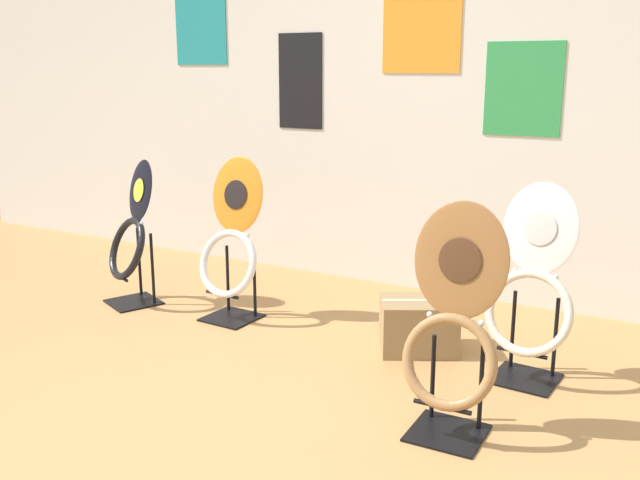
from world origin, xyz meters
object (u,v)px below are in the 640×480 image
at_px(storage_box, 418,325).
at_px(toilet_seat_display_woodgrain, 453,336).
at_px(toilet_seat_display_jazz_black, 131,240).
at_px(toilet_seat_display_orange_sun, 232,242).
at_px(toilet_seat_display_white_plain, 532,293).

bearing_deg(storage_box, toilet_seat_display_woodgrain, -59.83).
relative_size(toilet_seat_display_jazz_black, storage_box, 1.84).
xyz_separation_m(toilet_seat_display_woodgrain, storage_box, (-0.43, 0.73, -0.27)).
distance_m(toilet_seat_display_orange_sun, storage_box, 1.13).
distance_m(toilet_seat_display_jazz_black, toilet_seat_display_woodgrain, 2.27).
bearing_deg(toilet_seat_display_orange_sun, toilet_seat_display_white_plain, -0.09).
bearing_deg(toilet_seat_display_woodgrain, storage_box, 120.17).
distance_m(toilet_seat_display_white_plain, toilet_seat_display_woodgrain, 0.67).
bearing_deg(toilet_seat_display_white_plain, storage_box, 171.80).
distance_m(toilet_seat_display_jazz_black, toilet_seat_display_orange_sun, 0.69).
height_order(toilet_seat_display_white_plain, toilet_seat_display_orange_sun, toilet_seat_display_orange_sun).
relative_size(toilet_seat_display_white_plain, toilet_seat_display_orange_sun, 0.98).
xyz_separation_m(toilet_seat_display_jazz_black, storage_box, (1.77, 0.16, -0.26)).
bearing_deg(toilet_seat_display_white_plain, toilet_seat_display_orange_sun, 179.91).
height_order(toilet_seat_display_white_plain, toilet_seat_display_woodgrain, toilet_seat_display_woodgrain).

